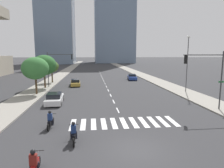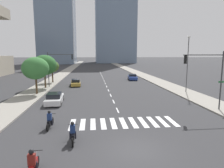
{
  "view_description": "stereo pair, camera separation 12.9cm",
  "coord_description": "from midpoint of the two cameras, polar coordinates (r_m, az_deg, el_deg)",
  "views": [
    {
      "loc": [
        -2.82,
        -11.54,
        6.07
      ],
      "look_at": [
        0.0,
        15.04,
        2.0
      ],
      "focal_mm": 31.38,
      "sensor_mm": 36.0,
      "label": 1
    },
    {
      "loc": [
        -2.69,
        -11.55,
        6.07
      ],
      "look_at": [
        0.0,
        15.04,
        2.0
      ],
      "focal_mm": 31.38,
      "sensor_mm": 36.0,
      "label": 2
    }
  ],
  "objects": [
    {
      "name": "street_tree_nearest",
      "position": [
        31.29,
        -21.3,
        4.28
      ],
      "size": [
        3.92,
        3.92,
        5.53
      ],
      "color": "#4C3823",
      "rests_on": "sidewalk_west"
    },
    {
      "name": "street_lamp_east",
      "position": [
        33.04,
        21.28,
        6.38
      ],
      "size": [
        0.5,
        0.24,
        8.66
      ],
      "color": "#3F3F42",
      "rests_on": "sidewalk_east"
    },
    {
      "name": "sidewalk_east",
      "position": [
        44.46,
        13.53,
        0.66
      ],
      "size": [
        4.0,
        260.0,
        0.15
      ],
      "primitive_type": "cube",
      "color": "gray",
      "rests_on": "ground"
    },
    {
      "name": "traffic_signal_far",
      "position": [
        37.38,
        -15.53,
        5.87
      ],
      "size": [
        4.91,
        0.28,
        6.29
      ],
      "color": "#333335",
      "rests_on": "sidewalk_west"
    },
    {
      "name": "crosswalk_near",
      "position": [
        17.88,
        3.5,
        -11.19
      ],
      "size": [
        9.45,
        2.87,
        0.01
      ],
      "color": "silver",
      "rests_on": "ground"
    },
    {
      "name": "motorcycle_third",
      "position": [
        14.34,
        -11.11,
        -14.01
      ],
      "size": [
        0.7,
        2.21,
        1.49
      ],
      "rotation": [
        0.0,
        0.0,
        1.65
      ],
      "color": "black",
      "rests_on": "ground"
    },
    {
      "name": "sedan_blue_1",
      "position": [
        47.47,
        6.07,
        2.0
      ],
      "size": [
        2.34,
        4.85,
        1.3
      ],
      "rotation": [
        0.0,
        0.0,
        -1.67
      ],
      "color": "navy",
      "rests_on": "ground"
    },
    {
      "name": "street_tree_second",
      "position": [
        36.69,
        -19.0,
        5.22
      ],
      "size": [
        4.22,
        4.22,
        5.82
      ],
      "color": "#4C3823",
      "rests_on": "sidewalk_west"
    },
    {
      "name": "sedan_white_0",
      "position": [
        25.5,
        -16.26,
        -4.07
      ],
      "size": [
        2.07,
        4.79,
        1.32
      ],
      "rotation": [
        0.0,
        0.0,
        1.62
      ],
      "color": "silver",
      "rests_on": "ground"
    },
    {
      "name": "street_tree_third",
      "position": [
        43.23,
        -16.97,
        4.89
      ],
      "size": [
        2.86,
        2.86,
        4.6
      ],
      "color": "#4C3823",
      "rests_on": "sidewalk_west"
    },
    {
      "name": "sidewalk_west",
      "position": [
        42.96,
        -18.01,
        0.21
      ],
      "size": [
        4.0,
        260.0,
        0.15
      ],
      "primitive_type": "cube",
      "color": "gray",
      "rests_on": "ground"
    },
    {
      "name": "sedan_gold_2",
      "position": [
        38.89,
        -10.45,
        0.4
      ],
      "size": [
        2.17,
        4.89,
        1.27
      ],
      "rotation": [
        0.0,
        0.0,
        1.66
      ],
      "color": "#B28E38",
      "rests_on": "ground"
    },
    {
      "name": "traffic_signal_near",
      "position": [
        22.96,
        26.35,
        3.64
      ],
      "size": [
        4.68,
        0.28,
        6.25
      ],
      "rotation": [
        0.0,
        0.0,
        3.14
      ],
      "color": "#333335",
      "rests_on": "sidewalk_east"
    },
    {
      "name": "office_tower_center_skyline",
      "position": [
        150.26,
        0.74,
        21.84
      ],
      "size": [
        27.62,
        27.61,
        81.76
      ],
      "color": "slate",
      "rests_on": "ground"
    },
    {
      "name": "lane_divider_center",
      "position": [
        45.08,
        -2.22,
        0.91
      ],
      "size": [
        0.14,
        50.0,
        0.01
      ],
      "color": "silver",
      "rests_on": "ground"
    },
    {
      "name": "motorcycle_trailing",
      "position": [
        11.25,
        -21.81,
        -21.18
      ],
      "size": [
        0.7,
        2.25,
        1.49
      ],
      "rotation": [
        0.0,
        0.0,
        1.61
      ],
      "color": "black",
      "rests_on": "ground"
    },
    {
      "name": "motorcycle_lead",
      "position": [
        17.34,
        -17.44,
        -10.2
      ],
      "size": [
        0.7,
        2.16,
        1.49
      ],
      "rotation": [
        0.0,
        0.0,
        1.54
      ],
      "color": "black",
      "rests_on": "ground"
    },
    {
      "name": "ground_plane",
      "position": [
        13.33,
        7.18,
        -18.49
      ],
      "size": [
        800.0,
        800.0,
        0.0
      ],
      "primitive_type": "plane",
      "color": "#333335"
    }
  ]
}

